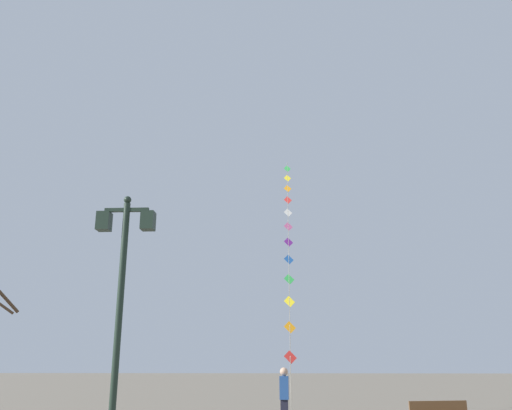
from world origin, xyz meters
TOP-DOWN VIEW (x-y plane):
  - twin_lantern_lamp_post at (-2.05, 9.70)m, footprint 1.24×0.28m
  - kite_train at (1.61, 22.91)m, footprint 0.63×14.80m
  - kite_flyer at (1.30, 14.17)m, footprint 0.25×0.61m

SIDE VIEW (x-z plane):
  - kite_flyer at x=1.30m, z-range 0.05..1.76m
  - twin_lantern_lamp_post at x=-2.05m, z-range 0.99..6.30m
  - kite_train at x=1.61m, z-range 0.35..14.02m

